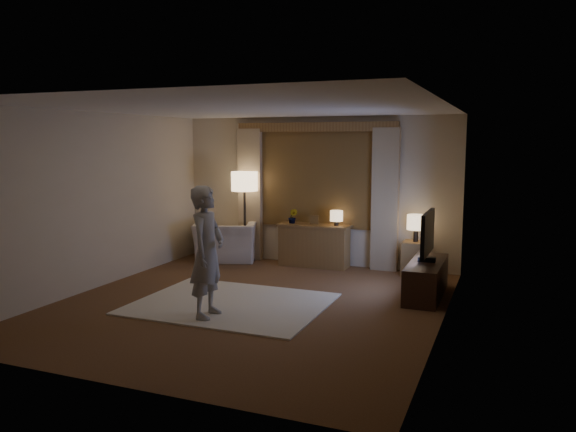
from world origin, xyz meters
The scene contains 13 objects.
room centered at (0.00, 0.50, 1.33)m, with size 5.04×5.54×2.64m.
rug centered at (-0.23, -0.11, 0.01)m, with size 2.50×2.00×0.02m, color beige.
sideboard centered at (0.05, 2.50, 0.35)m, with size 1.20×0.40×0.70m, color brown.
picture_frame centered at (0.05, 2.50, 0.80)m, with size 0.16×0.02×0.20m, color brown.
plant centered at (-0.35, 2.50, 0.85)m, with size 0.17×0.13×0.30m, color #999999.
table_lamp_sideboard centered at (0.45, 2.50, 0.90)m, with size 0.22×0.22×0.30m.
floor_lamp centered at (-1.26, 2.44, 1.37)m, with size 0.48×0.48×1.63m.
armchair centered at (-1.61, 2.37, 0.36)m, with size 1.10×0.96×0.72m, color beige.
side_table centered at (1.80, 2.45, 0.28)m, with size 0.40×0.40×0.56m, color brown.
table_lamp_side centered at (1.80, 2.45, 0.87)m, with size 0.30×0.30×0.44m.
tv_stand centered at (2.15, 1.25, 0.25)m, with size 0.45×1.40×0.50m, color black.
tv centered at (2.15, 1.25, 0.89)m, with size 0.24×0.98×0.71m.
person centered at (-0.22, -0.72, 0.83)m, with size 0.59×0.39×1.62m, color #A29D95.
Camera 1 is at (3.19, -6.62, 2.18)m, focal length 35.00 mm.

